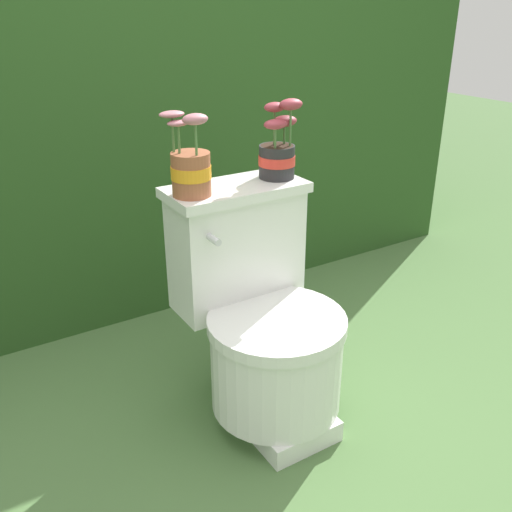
% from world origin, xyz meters
% --- Properties ---
extents(ground_plane, '(12.00, 12.00, 0.00)m').
position_xyz_m(ground_plane, '(0.00, 0.00, 0.00)').
color(ground_plane, '#4C703D').
extents(hedge_backdrop, '(3.34, 0.96, 1.34)m').
position_xyz_m(hedge_backdrop, '(0.00, 1.27, 0.67)').
color(hedge_backdrop, '#284C1E').
rests_on(hedge_backdrop, ground).
extents(toilet, '(0.43, 0.54, 0.72)m').
position_xyz_m(toilet, '(0.06, 0.04, 0.31)').
color(toilet, white).
rests_on(toilet, ground).
extents(potted_plant_left, '(0.13, 0.12, 0.23)m').
position_xyz_m(potted_plant_left, '(-0.09, 0.17, 0.80)').
color(potted_plant_left, '#9E5638').
rests_on(potted_plant_left, toilet).
extents(potted_plant_midleft, '(0.13, 0.11, 0.24)m').
position_xyz_m(potted_plant_midleft, '(0.21, 0.19, 0.80)').
color(potted_plant_midleft, '#262628').
rests_on(potted_plant_midleft, toilet).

